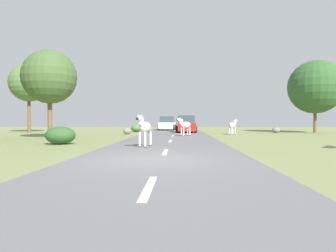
{
  "coord_description": "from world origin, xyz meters",
  "views": [
    {
      "loc": [
        0.91,
        -9.34,
        1.31
      ],
      "look_at": [
        0.24,
        6.46,
        0.99
      ],
      "focal_mm": 30.77,
      "sensor_mm": 36.0,
      "label": 1
    }
  ],
  "objects_px": {
    "rock_2": "(127,131)",
    "bush_1": "(137,128)",
    "car_1": "(186,125)",
    "tree_0": "(50,77)",
    "rock_0": "(276,130)",
    "bush_0": "(60,135)",
    "zebra_0": "(144,128)",
    "zebra_3": "(233,125)",
    "tree_3": "(29,83)",
    "zebra_2": "(185,125)",
    "tree_1": "(315,87)",
    "car_0": "(167,124)"
  },
  "relations": [
    {
      "from": "rock_2",
      "to": "bush_1",
      "type": "bearing_deg",
      "value": 89.02
    },
    {
      "from": "car_1",
      "to": "tree_0",
      "type": "distance_m",
      "value": 14.24
    },
    {
      "from": "car_1",
      "to": "rock_0",
      "type": "distance_m",
      "value": 9.31
    },
    {
      "from": "bush_0",
      "to": "zebra_0",
      "type": "bearing_deg",
      "value": -21.24
    },
    {
      "from": "zebra_0",
      "to": "zebra_3",
      "type": "bearing_deg",
      "value": -101.98
    },
    {
      "from": "tree_3",
      "to": "zebra_0",
      "type": "bearing_deg",
      "value": -48.9
    },
    {
      "from": "zebra_0",
      "to": "tree_3",
      "type": "bearing_deg",
      "value": -34.22
    },
    {
      "from": "zebra_3",
      "to": "bush_1",
      "type": "distance_m",
      "value": 11.13
    },
    {
      "from": "zebra_2",
      "to": "tree_3",
      "type": "relative_size",
      "value": 0.2
    },
    {
      "from": "car_1",
      "to": "tree_1",
      "type": "height_order",
      "value": "tree_1"
    },
    {
      "from": "tree_3",
      "to": "bush_0",
      "type": "height_order",
      "value": "tree_3"
    },
    {
      "from": "tree_3",
      "to": "bush_1",
      "type": "height_order",
      "value": "tree_3"
    },
    {
      "from": "zebra_0",
      "to": "rock_2",
      "type": "height_order",
      "value": "zebra_0"
    },
    {
      "from": "zebra_3",
      "to": "tree_3",
      "type": "relative_size",
      "value": 0.19
    },
    {
      "from": "car_0",
      "to": "car_1",
      "type": "relative_size",
      "value": 1.01
    },
    {
      "from": "zebra_2",
      "to": "zebra_3",
      "type": "xyz_separation_m",
      "value": [
        4.42,
        3.44,
        -0.08
      ]
    },
    {
      "from": "car_1",
      "to": "rock_2",
      "type": "height_order",
      "value": "car_1"
    },
    {
      "from": "car_0",
      "to": "tree_1",
      "type": "xyz_separation_m",
      "value": [
        15.59,
        -6.35,
        3.89
      ]
    },
    {
      "from": "zebra_0",
      "to": "bush_0",
      "type": "distance_m",
      "value": 5.22
    },
    {
      "from": "zebra_2",
      "to": "tree_0",
      "type": "height_order",
      "value": "tree_0"
    },
    {
      "from": "tree_3",
      "to": "car_0",
      "type": "bearing_deg",
      "value": 24.58
    },
    {
      "from": "zebra_3",
      "to": "car_1",
      "type": "distance_m",
      "value": 5.45
    },
    {
      "from": "tree_0",
      "to": "zebra_3",
      "type": "bearing_deg",
      "value": 23.17
    },
    {
      "from": "zebra_3",
      "to": "car_0",
      "type": "distance_m",
      "value": 12.14
    },
    {
      "from": "zebra_2",
      "to": "tree_0",
      "type": "xyz_separation_m",
      "value": [
        -9.77,
        -2.64,
        3.48
      ]
    },
    {
      "from": "zebra_2",
      "to": "rock_0",
      "type": "distance_m",
      "value": 11.83
    },
    {
      "from": "car_0",
      "to": "rock_0",
      "type": "bearing_deg",
      "value": -26.57
    },
    {
      "from": "zebra_2",
      "to": "tree_3",
      "type": "bearing_deg",
      "value": 25.79
    },
    {
      "from": "tree_0",
      "to": "tree_3",
      "type": "xyz_separation_m",
      "value": [
        -6.75,
        9.73,
        0.87
      ]
    },
    {
      "from": "zebra_2",
      "to": "zebra_3",
      "type": "distance_m",
      "value": 5.6
    },
    {
      "from": "tree_1",
      "to": "rock_2",
      "type": "bearing_deg",
      "value": -168.53
    },
    {
      "from": "zebra_3",
      "to": "tree_3",
      "type": "xyz_separation_m",
      "value": [
        -20.94,
        3.66,
        4.43
      ]
    },
    {
      "from": "rock_2",
      "to": "zebra_0",
      "type": "bearing_deg",
      "value": -76.02
    },
    {
      "from": "car_0",
      "to": "tree_0",
      "type": "xyz_separation_m",
      "value": [
        -7.76,
        -16.36,
        3.56
      ]
    },
    {
      "from": "tree_3",
      "to": "rock_0",
      "type": "distance_m",
      "value": 26.48
    },
    {
      "from": "tree_3",
      "to": "rock_2",
      "type": "height_order",
      "value": "tree_3"
    },
    {
      "from": "tree_3",
      "to": "tree_1",
      "type": "bearing_deg",
      "value": 0.55
    },
    {
      "from": "car_0",
      "to": "bush_1",
      "type": "distance_m",
      "value": 5.75
    },
    {
      "from": "tree_1",
      "to": "bush_1",
      "type": "distance_m",
      "value": 19.36
    },
    {
      "from": "car_1",
      "to": "rock_2",
      "type": "xyz_separation_m",
      "value": [
        -5.51,
        -3.34,
        -0.56
      ]
    },
    {
      "from": "car_1",
      "to": "tree_3",
      "type": "xyz_separation_m",
      "value": [
        -16.72,
        0.21,
        4.43
      ]
    },
    {
      "from": "zebra_3",
      "to": "rock_2",
      "type": "relative_size",
      "value": 1.92
    },
    {
      "from": "car_1",
      "to": "tree_3",
      "type": "bearing_deg",
      "value": 176.65
    },
    {
      "from": "bush_1",
      "to": "tree_0",
      "type": "bearing_deg",
      "value": -111.41
    },
    {
      "from": "tree_0",
      "to": "car_1",
      "type": "bearing_deg",
      "value": 43.68
    },
    {
      "from": "tree_0",
      "to": "bush_1",
      "type": "height_order",
      "value": "tree_0"
    },
    {
      "from": "rock_0",
      "to": "rock_2",
      "type": "distance_m",
      "value": 15.2
    },
    {
      "from": "tree_3",
      "to": "bush_1",
      "type": "relative_size",
      "value": 5.49
    },
    {
      "from": "zebra_3",
      "to": "tree_1",
      "type": "bearing_deg",
      "value": 62.09
    },
    {
      "from": "tree_3",
      "to": "rock_2",
      "type": "xyz_separation_m",
      "value": [
        11.21,
        -3.54,
        -4.99
      ]
    }
  ]
}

